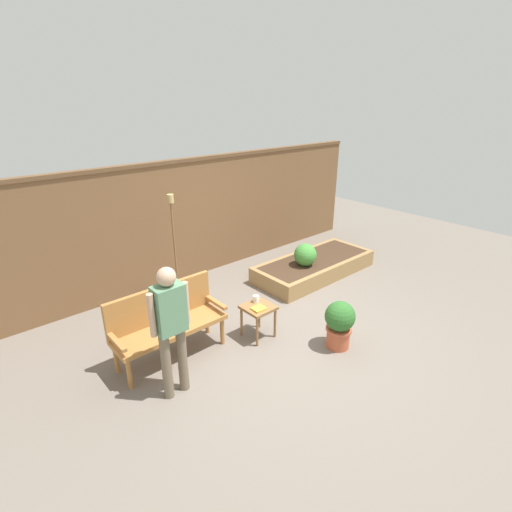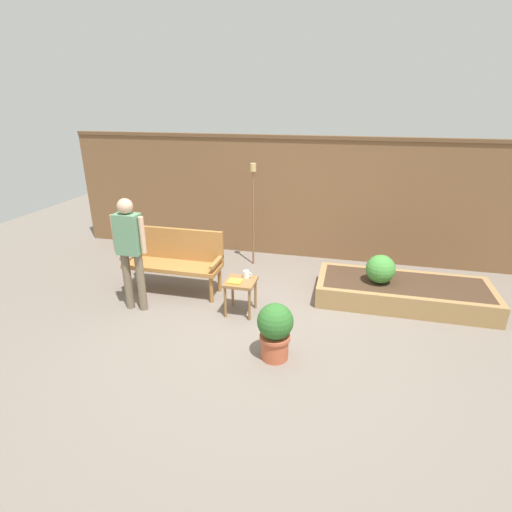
{
  "view_description": "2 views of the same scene",
  "coord_description": "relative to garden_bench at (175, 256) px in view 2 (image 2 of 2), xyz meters",
  "views": [
    {
      "loc": [
        -3.41,
        -3.21,
        3.14
      ],
      "look_at": [
        0.33,
        1.08,
        0.78
      ],
      "focal_mm": 27.29,
      "sensor_mm": 36.0,
      "label": 1
    },
    {
      "loc": [
        0.99,
        -4.28,
        2.7
      ],
      "look_at": [
        -0.19,
        0.52,
        0.75
      ],
      "focal_mm": 27.63,
      "sensor_mm": 36.0,
      "label": 2
    }
  ],
  "objects": [
    {
      "name": "cup_on_table",
      "position": [
        1.2,
        -0.35,
        -0.02
      ],
      "size": [
        0.12,
        0.08,
        0.1
      ],
      "color": "white",
      "rests_on": "side_table"
    },
    {
      "name": "garden_bench",
      "position": [
        0.0,
        0.0,
        0.0
      ],
      "size": [
        1.44,
        0.48,
        0.94
      ],
      "color": "#A87038",
      "rests_on": "ground_plane"
    },
    {
      "name": "tiki_torch",
      "position": [
        0.89,
        1.26,
        0.66
      ],
      "size": [
        0.1,
        0.1,
        1.76
      ],
      "color": "brown",
      "rests_on": "ground_plane"
    },
    {
      "name": "fence_back",
      "position": [
        1.48,
        1.88,
        0.55
      ],
      "size": [
        8.4,
        0.14,
        2.16
      ],
      "color": "brown",
      "rests_on": "ground_plane"
    },
    {
      "name": "book_on_table",
      "position": [
        1.09,
        -0.53,
        -0.05
      ],
      "size": [
        0.18,
        0.16,
        0.03
      ],
      "primitive_type": "cube",
      "rotation": [
        0.0,
        0.0,
        -0.04
      ],
      "color": "gold",
      "rests_on": "side_table"
    },
    {
      "name": "shrub_near_bench",
      "position": [
        2.96,
        0.33,
        -0.04
      ],
      "size": [
        0.41,
        0.41,
        0.41
      ],
      "color": "brown",
      "rests_on": "raised_planter_bed"
    },
    {
      "name": "person_by_bench",
      "position": [
        -0.29,
        -0.69,
        0.39
      ],
      "size": [
        0.47,
        0.2,
        1.56
      ],
      "color": "#70604C",
      "rests_on": "ground_plane"
    },
    {
      "name": "potted_boxwood",
      "position": [
        1.79,
        -1.35,
        -0.17
      ],
      "size": [
        0.4,
        0.4,
        0.67
      ],
      "color": "#B75638",
      "rests_on": "ground_plane"
    },
    {
      "name": "ground_plane",
      "position": [
        1.48,
        -0.72,
        -0.54
      ],
      "size": [
        14.0,
        14.0,
        0.0
      ],
      "primitive_type": "plane",
      "color": "#70665B"
    },
    {
      "name": "raised_planter_bed",
      "position": [
        3.31,
        0.39,
        -0.39
      ],
      "size": [
        2.4,
        1.0,
        0.3
      ],
      "color": "#997547",
      "rests_on": "ground_plane"
    },
    {
      "name": "side_table",
      "position": [
        1.15,
        -0.46,
        -0.15
      ],
      "size": [
        0.4,
        0.4,
        0.48
      ],
      "color": "olive",
      "rests_on": "ground_plane"
    }
  ]
}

